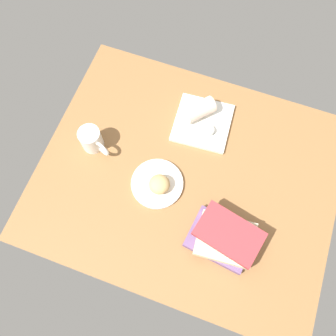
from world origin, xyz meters
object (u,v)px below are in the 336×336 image
(breakfast_wrap, at_px, (199,110))
(book_stack, at_px, (224,238))
(scone_pastry, at_px, (159,184))
(sauce_cup, at_px, (208,131))
(square_plate, at_px, (202,123))
(round_plate, at_px, (157,184))
(coffee_mug, at_px, (92,140))

(breakfast_wrap, bearing_deg, book_stack, -19.21)
(scone_pastry, bearing_deg, sauce_cup, -110.03)
(book_stack, bearing_deg, scone_pastry, -21.12)
(scone_pastry, height_order, book_stack, book_stack)
(breakfast_wrap, height_order, book_stack, book_stack)
(square_plate, relative_size, book_stack, 0.85)
(round_plate, xyz_separation_m, sauce_cup, (-0.11, -0.26, 0.02))
(round_plate, bearing_deg, breakfast_wrap, -99.44)
(sauce_cup, bearing_deg, coffee_mug, 26.33)
(breakfast_wrap, xyz_separation_m, book_stack, (-0.23, 0.44, -0.00))
(scone_pastry, height_order, sauce_cup, scone_pastry)
(round_plate, height_order, coffee_mug, coffee_mug)
(round_plate, height_order, breakfast_wrap, breakfast_wrap)
(book_stack, distance_m, coffee_mug, 0.60)
(square_plate, bearing_deg, scone_pastry, 77.75)
(breakfast_wrap, distance_m, coffee_mug, 0.43)
(round_plate, relative_size, breakfast_wrap, 1.66)
(scone_pastry, relative_size, breakfast_wrap, 0.65)
(round_plate, xyz_separation_m, coffee_mug, (0.28, -0.06, 0.04))
(square_plate, bearing_deg, coffee_mug, 32.52)
(breakfast_wrap, relative_size, book_stack, 0.46)
(scone_pastry, distance_m, book_stack, 0.29)
(scone_pastry, distance_m, coffee_mug, 0.31)
(book_stack, bearing_deg, breakfast_wrap, -62.24)
(round_plate, distance_m, sauce_cup, 0.28)
(round_plate, relative_size, sauce_cup, 4.27)
(breakfast_wrap, bearing_deg, square_plate, -5.42)
(coffee_mug, bearing_deg, book_stack, 162.49)
(square_plate, xyz_separation_m, book_stack, (-0.21, 0.41, 0.04))
(square_plate, height_order, breakfast_wrap, breakfast_wrap)
(round_plate, xyz_separation_m, scone_pastry, (-0.01, 0.01, 0.03))
(round_plate, bearing_deg, sauce_cup, -113.21)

